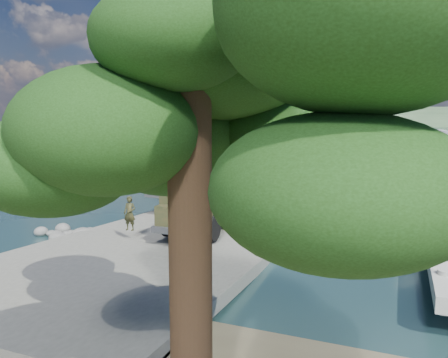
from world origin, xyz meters
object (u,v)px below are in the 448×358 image
Objects in this scene: pier at (444,181)px; soldier at (130,222)px; overhang_tree at (171,106)px; landing_craft at (281,175)px; military_truck at (213,192)px.

soldier is (-14.68, -18.55, -0.30)m from pier.
pier is 5.16× the size of overhang_tree.
pier is at bearing 77.21° from overhang_tree.
landing_craft is at bearing 101.70° from overhang_tree.
landing_craft reaches higher than military_truck.
military_truck reaches higher than soldier.
military_truck is 4.69m from soldier.
soldier is at bearing -87.79° from landing_craft.
landing_craft is 4.13× the size of military_truck.
overhang_tree is at bearing -59.27° from soldier.
military_truck is (-12.09, -14.76, 0.70)m from pier.
landing_craft is 24.05m from soldier.
overhang_tree is at bearing -102.79° from pier.
military_truck is (1.66, -20.24, 1.52)m from landing_craft.
military_truck is at bearing 111.04° from overhang_tree.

